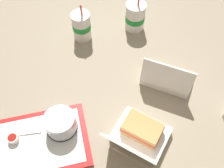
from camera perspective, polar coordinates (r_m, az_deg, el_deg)
The scene contains 10 objects.
ground_plane at distance 1.07m, azimuth 0.67°, elevation -1.66°, with size 3.20×3.20×0.00m, color gray.
food_tray at distance 1.00m, azimuth -16.43°, elevation -12.82°, with size 0.39×0.29×0.01m.
cake_container at distance 0.96m, azimuth -11.67°, elevation -8.78°, with size 0.12×0.12×0.08m.
ketchup_cup at distance 1.01m, azimuth -21.70°, elevation -11.52°, with size 0.04×0.04×0.02m.
napkin_stack at distance 0.96m, azimuth -17.86°, elevation -17.49°, with size 0.10×0.10×0.00m, color white.
plastic_fork at distance 1.02m, azimuth -18.93°, elevation -10.57°, with size 0.11×0.01×0.01m, color white.
clamshell_sandwich_corner at distance 0.94m, azimuth 6.48°, elevation -11.27°, with size 0.28×0.28×0.18m.
clamshell_hotdog_front at distance 1.09m, azimuth 12.51°, elevation 1.63°, with size 0.24×0.23×0.16m.
soda_cup_front at distance 1.24m, azimuth -6.97°, elevation 12.99°, with size 0.09×0.09×0.20m.
soda_cup_right at distance 1.29m, azimuth 5.30°, elevation 15.07°, with size 0.10×0.10×0.20m.
Camera 1 is at (-0.20, -0.55, 0.90)m, focal length 40.00 mm.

